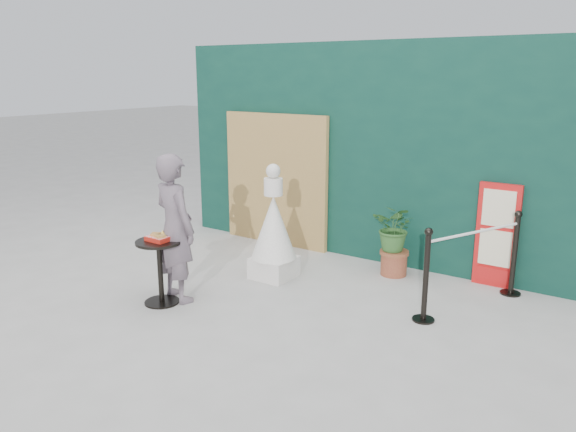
# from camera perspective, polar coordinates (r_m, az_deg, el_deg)

# --- Properties ---
(ground) EXTENTS (60.00, 60.00, 0.00)m
(ground) POSITION_cam_1_polar(r_m,az_deg,el_deg) (5.84, -6.74, -12.01)
(ground) COLOR #ADAAA5
(ground) RESTS_ON ground
(back_wall) EXTENTS (6.00, 0.30, 3.00)m
(back_wall) POSITION_cam_1_polar(r_m,az_deg,el_deg) (7.96, 7.91, 6.39)
(back_wall) COLOR #0A2E26
(back_wall) RESTS_ON ground
(bamboo_fence) EXTENTS (1.80, 0.08, 2.00)m
(bamboo_fence) POSITION_cam_1_polar(r_m,az_deg,el_deg) (8.57, -1.27, 3.69)
(bamboo_fence) COLOR tan
(bamboo_fence) RESTS_ON ground
(woman) EXTENTS (0.71, 0.56, 1.72)m
(woman) POSITION_cam_1_polar(r_m,az_deg,el_deg) (6.54, -11.40, -1.22)
(woman) COLOR slate
(woman) RESTS_ON ground
(menu_board) EXTENTS (0.50, 0.07, 1.30)m
(menu_board) POSITION_cam_1_polar(r_m,az_deg,el_deg) (7.32, 20.44, -1.89)
(menu_board) COLOR red
(menu_board) RESTS_ON ground
(statue) EXTENTS (0.58, 0.58, 1.49)m
(statue) POSITION_cam_1_polar(r_m,az_deg,el_deg) (7.17, -1.47, -1.66)
(statue) COLOR silver
(statue) RESTS_ON ground
(cafe_table) EXTENTS (0.52, 0.52, 0.75)m
(cafe_table) POSITION_cam_1_polar(r_m,az_deg,el_deg) (6.56, -12.90, -4.56)
(cafe_table) COLOR black
(cafe_table) RESTS_ON ground
(food_basket) EXTENTS (0.26, 0.19, 0.11)m
(food_basket) POSITION_cam_1_polar(r_m,az_deg,el_deg) (6.47, -13.02, -2.14)
(food_basket) COLOR red
(food_basket) RESTS_ON cafe_table
(planter) EXTENTS (0.56, 0.49, 0.95)m
(planter) POSITION_cam_1_polar(r_m,az_deg,el_deg) (7.40, 10.84, -1.84)
(planter) COLOR brown
(planter) RESTS_ON ground
(stanchion_barrier) EXTENTS (0.84, 1.54, 1.03)m
(stanchion_barrier) POSITION_cam_1_polar(r_m,az_deg,el_deg) (6.63, 18.25, -4.78)
(stanchion_barrier) COLOR black
(stanchion_barrier) RESTS_ON ground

